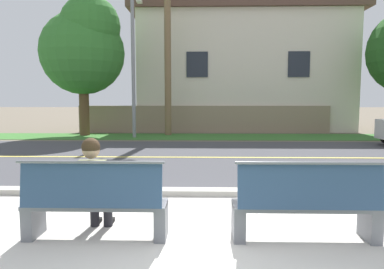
# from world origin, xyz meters

# --- Properties ---
(ground_plane) EXTENTS (140.00, 140.00, 0.00)m
(ground_plane) POSITION_xyz_m (0.00, 8.00, 0.00)
(ground_plane) COLOR #665B4C
(sidewalk_pavement) EXTENTS (44.00, 3.60, 0.01)m
(sidewalk_pavement) POSITION_xyz_m (0.00, 0.40, 0.01)
(sidewalk_pavement) COLOR beige
(sidewalk_pavement) RESTS_ON ground_plane
(curb_edge) EXTENTS (44.00, 0.30, 0.11)m
(curb_edge) POSITION_xyz_m (0.00, 2.35, 0.06)
(curb_edge) COLOR #ADA89E
(curb_edge) RESTS_ON ground_plane
(street_asphalt) EXTENTS (52.00, 8.00, 0.01)m
(street_asphalt) POSITION_xyz_m (0.00, 6.50, 0.00)
(street_asphalt) COLOR #424247
(street_asphalt) RESTS_ON ground_plane
(road_centre_line) EXTENTS (48.00, 0.14, 0.01)m
(road_centre_line) POSITION_xyz_m (0.00, 6.50, 0.01)
(road_centre_line) COLOR #E0CC4C
(road_centre_line) RESTS_ON ground_plane
(far_verge_grass) EXTENTS (48.00, 2.80, 0.02)m
(far_verge_grass) POSITION_xyz_m (0.00, 12.37, 0.01)
(far_verge_grass) COLOR #38702D
(far_verge_grass) RESTS_ON ground_plane
(bench_left) EXTENTS (1.74, 0.48, 1.01)m
(bench_left) POSITION_xyz_m (-1.27, 0.28, 0.45)
(bench_left) COLOR slate
(bench_left) RESTS_ON ground_plane
(bench_right) EXTENTS (1.74, 0.48, 1.01)m
(bench_right) POSITION_xyz_m (1.27, 0.28, 0.45)
(bench_right) COLOR slate
(bench_right) RESTS_ON ground_plane
(seated_person_olive) EXTENTS (0.52, 0.68, 1.25)m
(seated_person_olive) POSITION_xyz_m (-1.33, 0.45, 0.68)
(seated_person_olive) COLOR black
(seated_person_olive) RESTS_ON ground_plane
(streetlamp) EXTENTS (0.24, 2.10, 6.77)m
(streetlamp) POSITION_xyz_m (-3.01, 12.18, 3.89)
(streetlamp) COLOR gray
(streetlamp) RESTS_ON ground_plane
(shade_tree_far_left) EXTENTS (3.92, 3.92, 6.47)m
(shade_tree_far_left) POSITION_xyz_m (-5.46, 12.84, 4.20)
(shade_tree_far_left) COLOR brown
(shade_tree_far_left) RESTS_ON ground_plane
(garden_wall) EXTENTS (13.00, 0.36, 1.40)m
(garden_wall) POSITION_xyz_m (0.13, 14.56, 0.70)
(garden_wall) COLOR gray
(garden_wall) RESTS_ON ground_plane
(house_across_street) EXTENTS (12.47, 6.91, 6.99)m
(house_across_street) POSITION_xyz_m (2.40, 17.76, 3.54)
(house_across_street) COLOR beige
(house_across_street) RESTS_ON ground_plane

